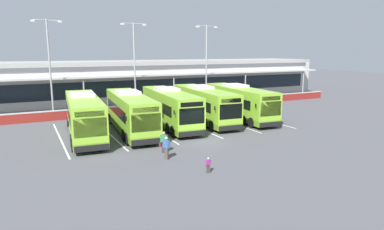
{
  "coord_description": "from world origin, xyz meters",
  "views": [
    {
      "loc": [
        -12.98,
        -24.31,
        7.41
      ],
      "look_at": [
        0.84,
        3.0,
        1.6
      ],
      "focal_mm": 31.3,
      "sensor_mm": 36.0,
      "label": 1
    }
  ],
  "objects_px": {
    "lamp_post_east": "(206,60)",
    "lamp_post_centre": "(134,61)",
    "coach_bus_right_centre": "(204,105)",
    "pedestrian_child": "(208,165)",
    "coach_bus_left_centre": "(130,113)",
    "lamp_post_west": "(49,62)",
    "pedestrian_in_dark_coat": "(166,147)",
    "coach_bus_leftmost": "(84,116)",
    "coach_bus_centre": "(170,108)",
    "pedestrian_with_handbag": "(164,142)",
    "coach_bus_rightmost": "(239,103)"
  },
  "relations": [
    {
      "from": "pedestrian_with_handbag",
      "to": "pedestrian_child",
      "type": "relative_size",
      "value": 1.61
    },
    {
      "from": "coach_bus_left_centre",
      "to": "lamp_post_centre",
      "type": "bearing_deg",
      "value": 70.34
    },
    {
      "from": "pedestrian_with_handbag",
      "to": "pedestrian_child",
      "type": "xyz_separation_m",
      "value": [
        0.88,
        -5.16,
        -0.32
      ]
    },
    {
      "from": "lamp_post_east",
      "to": "coach_bus_right_centre",
      "type": "bearing_deg",
      "value": -120.32
    },
    {
      "from": "coach_bus_left_centre",
      "to": "pedestrian_in_dark_coat",
      "type": "height_order",
      "value": "coach_bus_left_centre"
    },
    {
      "from": "coach_bus_right_centre",
      "to": "coach_bus_centre",
      "type": "bearing_deg",
      "value": -175.33
    },
    {
      "from": "coach_bus_left_centre",
      "to": "pedestrian_child",
      "type": "height_order",
      "value": "coach_bus_left_centre"
    },
    {
      "from": "coach_bus_right_centre",
      "to": "pedestrian_in_dark_coat",
      "type": "xyz_separation_m",
      "value": [
        -8.63,
        -10.25,
        -0.91
      ]
    },
    {
      "from": "pedestrian_with_handbag",
      "to": "lamp_post_west",
      "type": "xyz_separation_m",
      "value": [
        -6.02,
        19.41,
        5.43
      ]
    },
    {
      "from": "coach_bus_left_centre",
      "to": "pedestrian_with_handbag",
      "type": "bearing_deg",
      "value": -88.33
    },
    {
      "from": "lamp_post_east",
      "to": "lamp_post_centre",
      "type": "bearing_deg",
      "value": 177.99
    },
    {
      "from": "coach_bus_right_centre",
      "to": "pedestrian_child",
      "type": "bearing_deg",
      "value": -117.87
    },
    {
      "from": "pedestrian_with_handbag",
      "to": "lamp_post_centre",
      "type": "height_order",
      "value": "lamp_post_centre"
    },
    {
      "from": "coach_bus_right_centre",
      "to": "pedestrian_with_handbag",
      "type": "distance_m",
      "value": 12.07
    },
    {
      "from": "lamp_post_west",
      "to": "coach_bus_leftmost",
      "type": "bearing_deg",
      "value": -81.84
    },
    {
      "from": "coach_bus_leftmost",
      "to": "pedestrian_child",
      "type": "height_order",
      "value": "coach_bus_leftmost"
    },
    {
      "from": "coach_bus_centre",
      "to": "lamp_post_west",
      "type": "height_order",
      "value": "lamp_post_west"
    },
    {
      "from": "coach_bus_right_centre",
      "to": "pedestrian_with_handbag",
      "type": "height_order",
      "value": "coach_bus_right_centre"
    },
    {
      "from": "coach_bus_centre",
      "to": "coach_bus_right_centre",
      "type": "height_order",
      "value": "same"
    },
    {
      "from": "coach_bus_right_centre",
      "to": "lamp_post_east",
      "type": "bearing_deg",
      "value": 59.68
    },
    {
      "from": "coach_bus_rightmost",
      "to": "lamp_post_centre",
      "type": "distance_m",
      "value": 14.69
    },
    {
      "from": "coach_bus_rightmost",
      "to": "lamp_post_west",
      "type": "relative_size",
      "value": 1.12
    },
    {
      "from": "coach_bus_rightmost",
      "to": "lamp_post_west",
      "type": "height_order",
      "value": "lamp_post_west"
    },
    {
      "from": "coach_bus_rightmost",
      "to": "pedestrian_in_dark_coat",
      "type": "xyz_separation_m",
      "value": [
        -12.84,
        -9.78,
        -0.91
      ]
    },
    {
      "from": "lamp_post_west",
      "to": "pedestrian_with_handbag",
      "type": "bearing_deg",
      "value": -72.76
    },
    {
      "from": "coach_bus_rightmost",
      "to": "lamp_post_east",
      "type": "relative_size",
      "value": 1.12
    },
    {
      "from": "lamp_post_centre",
      "to": "pedestrian_child",
      "type": "bearing_deg",
      "value": -97.2
    },
    {
      "from": "pedestrian_in_dark_coat",
      "to": "pedestrian_child",
      "type": "xyz_separation_m",
      "value": [
        1.26,
        -3.68,
        -0.33
      ]
    },
    {
      "from": "lamp_post_west",
      "to": "coach_bus_left_centre",
      "type": "bearing_deg",
      "value": -63.77
    },
    {
      "from": "coach_bus_leftmost",
      "to": "lamp_post_centre",
      "type": "relative_size",
      "value": 1.12
    },
    {
      "from": "pedestrian_child",
      "to": "lamp_post_west",
      "type": "height_order",
      "value": "lamp_post_west"
    },
    {
      "from": "coach_bus_left_centre",
      "to": "pedestrian_with_handbag",
      "type": "distance_m",
      "value": 7.7
    },
    {
      "from": "coach_bus_rightmost",
      "to": "coach_bus_centre",
      "type": "bearing_deg",
      "value": 179.15
    },
    {
      "from": "coach_bus_left_centre",
      "to": "lamp_post_west",
      "type": "distance_m",
      "value": 13.88
    },
    {
      "from": "pedestrian_in_dark_coat",
      "to": "pedestrian_child",
      "type": "bearing_deg",
      "value": -71.06
    },
    {
      "from": "pedestrian_in_dark_coat",
      "to": "coach_bus_leftmost",
      "type": "bearing_deg",
      "value": 113.16
    },
    {
      "from": "coach_bus_leftmost",
      "to": "lamp_post_east",
      "type": "relative_size",
      "value": 1.12
    },
    {
      "from": "pedestrian_child",
      "to": "lamp_post_centre",
      "type": "xyz_separation_m",
      "value": [
        3.1,
        24.58,
        5.75
      ]
    },
    {
      "from": "pedestrian_in_dark_coat",
      "to": "lamp_post_east",
      "type": "bearing_deg",
      "value": 54.51
    },
    {
      "from": "coach_bus_right_centre",
      "to": "pedestrian_in_dark_coat",
      "type": "bearing_deg",
      "value": -130.09
    },
    {
      "from": "coach_bus_rightmost",
      "to": "lamp_post_centre",
      "type": "relative_size",
      "value": 1.12
    },
    {
      "from": "lamp_post_centre",
      "to": "coach_bus_centre",
      "type": "bearing_deg",
      "value": -89.4
    },
    {
      "from": "coach_bus_centre",
      "to": "lamp_post_centre",
      "type": "height_order",
      "value": "lamp_post_centre"
    },
    {
      "from": "lamp_post_centre",
      "to": "lamp_post_west",
      "type": "bearing_deg",
      "value": -179.96
    },
    {
      "from": "coach_bus_centre",
      "to": "coach_bus_rightmost",
      "type": "distance_m",
      "value": 8.36
    },
    {
      "from": "coach_bus_leftmost",
      "to": "pedestrian_with_handbag",
      "type": "relative_size",
      "value": 7.6
    },
    {
      "from": "lamp_post_centre",
      "to": "coach_bus_left_centre",
      "type": "bearing_deg",
      "value": -109.66
    },
    {
      "from": "coach_bus_left_centre",
      "to": "lamp_post_west",
      "type": "bearing_deg",
      "value": 116.23
    },
    {
      "from": "coach_bus_centre",
      "to": "coach_bus_right_centre",
      "type": "bearing_deg",
      "value": 4.67
    },
    {
      "from": "pedestrian_with_handbag",
      "to": "lamp_post_east",
      "type": "xyz_separation_m",
      "value": [
        14.27,
        19.06,
        5.43
      ]
    }
  ]
}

